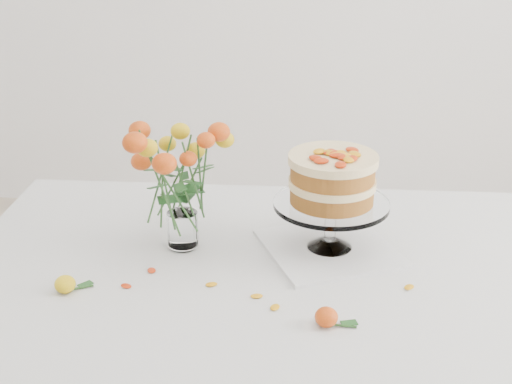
# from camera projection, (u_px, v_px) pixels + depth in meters

# --- Properties ---
(table) EXTENTS (1.43, 0.93, 0.76)m
(table) POSITION_uv_depth(u_px,v_px,m) (270.00, 296.00, 1.64)
(table) COLOR tan
(table) RESTS_ON ground
(napkin) EXTENTS (0.37, 0.37, 0.01)m
(napkin) POSITION_uv_depth(u_px,v_px,m) (329.00, 248.00, 1.67)
(napkin) COLOR silver
(napkin) RESTS_ON table
(cake_stand) EXTENTS (0.27, 0.27, 0.24)m
(cake_stand) POSITION_uv_depth(u_px,v_px,m) (332.00, 184.00, 1.60)
(cake_stand) COLOR white
(cake_stand) RESTS_ON napkin
(rose_vase) EXTENTS (0.24, 0.24, 0.36)m
(rose_vase) POSITION_uv_depth(u_px,v_px,m) (180.00, 164.00, 1.60)
(rose_vase) COLOR white
(rose_vase) RESTS_ON table
(loose_rose_near) EXTENTS (0.08, 0.05, 0.04)m
(loose_rose_near) POSITION_uv_depth(u_px,v_px,m) (65.00, 284.00, 1.49)
(loose_rose_near) COLOR yellow
(loose_rose_near) RESTS_ON table
(loose_rose_far) EXTENTS (0.08, 0.05, 0.04)m
(loose_rose_far) POSITION_uv_depth(u_px,v_px,m) (327.00, 317.00, 1.37)
(loose_rose_far) COLOR #B84809
(loose_rose_far) RESTS_ON table
(stray_petal_a) EXTENTS (0.03, 0.02, 0.00)m
(stray_petal_a) POSITION_uv_depth(u_px,v_px,m) (211.00, 285.00, 1.52)
(stray_petal_a) COLOR orange
(stray_petal_a) RESTS_ON table
(stray_petal_b) EXTENTS (0.03, 0.02, 0.00)m
(stray_petal_b) POSITION_uv_depth(u_px,v_px,m) (257.00, 296.00, 1.48)
(stray_petal_b) COLOR orange
(stray_petal_b) RESTS_ON table
(stray_petal_c) EXTENTS (0.03, 0.02, 0.00)m
(stray_petal_c) POSITION_uv_depth(u_px,v_px,m) (275.00, 307.00, 1.44)
(stray_petal_c) COLOR orange
(stray_petal_c) RESTS_ON table
(stray_petal_d) EXTENTS (0.03, 0.02, 0.00)m
(stray_petal_d) POSITION_uv_depth(u_px,v_px,m) (152.00, 271.00, 1.58)
(stray_petal_d) COLOR orange
(stray_petal_d) RESTS_ON table
(stray_petal_e) EXTENTS (0.03, 0.02, 0.00)m
(stray_petal_e) POSITION_uv_depth(u_px,v_px,m) (126.00, 286.00, 1.51)
(stray_petal_e) COLOR orange
(stray_petal_e) RESTS_ON table
(stray_petal_f) EXTENTS (0.03, 0.02, 0.00)m
(stray_petal_f) POSITION_uv_depth(u_px,v_px,m) (409.00, 287.00, 1.51)
(stray_petal_f) COLOR orange
(stray_petal_f) RESTS_ON table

